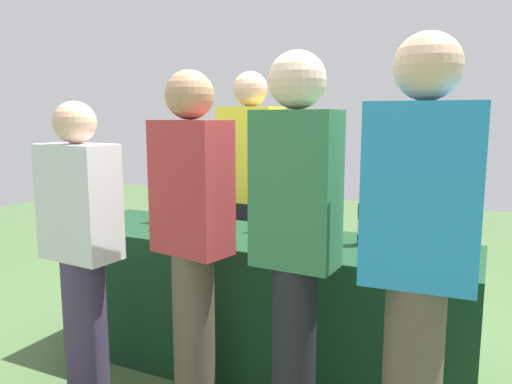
% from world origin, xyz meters
% --- Properties ---
extents(ground_plane, '(12.00, 12.00, 0.00)m').
position_xyz_m(ground_plane, '(0.00, 0.00, 0.00)').
color(ground_plane, '#476638').
extents(tasting_table, '(2.36, 0.66, 0.79)m').
position_xyz_m(tasting_table, '(0.00, 0.00, 0.40)').
color(tasting_table, '#14381E').
rests_on(tasting_table, ground_plane).
extents(wine_bottle_0, '(0.08, 0.08, 0.34)m').
position_xyz_m(wine_bottle_0, '(-0.67, 0.09, 0.92)').
color(wine_bottle_0, black).
rests_on(wine_bottle_0, tasting_table).
extents(wine_bottle_1, '(0.08, 0.08, 0.29)m').
position_xyz_m(wine_bottle_1, '(-0.54, 0.10, 0.90)').
color(wine_bottle_1, black).
rests_on(wine_bottle_1, tasting_table).
extents(wine_bottle_2, '(0.08, 0.08, 0.32)m').
position_xyz_m(wine_bottle_2, '(-0.27, 0.11, 0.91)').
color(wine_bottle_2, black).
rests_on(wine_bottle_2, tasting_table).
extents(wine_bottle_3, '(0.07, 0.07, 0.34)m').
position_xyz_m(wine_bottle_3, '(0.02, 0.14, 0.92)').
color(wine_bottle_3, black).
rests_on(wine_bottle_3, tasting_table).
extents(wine_bottle_4, '(0.08, 0.08, 0.33)m').
position_xyz_m(wine_bottle_4, '(0.27, 0.16, 0.92)').
color(wine_bottle_4, black).
rests_on(wine_bottle_4, tasting_table).
extents(wine_bottle_5, '(0.07, 0.07, 0.31)m').
position_xyz_m(wine_bottle_5, '(0.41, 0.17, 0.90)').
color(wine_bottle_5, black).
rests_on(wine_bottle_5, tasting_table).
extents(wine_bottle_6, '(0.07, 0.07, 0.32)m').
position_xyz_m(wine_bottle_6, '(0.59, 0.07, 0.91)').
color(wine_bottle_6, black).
rests_on(wine_bottle_6, tasting_table).
extents(wine_glass_0, '(0.07, 0.07, 0.13)m').
position_xyz_m(wine_glass_0, '(-0.57, -0.10, 0.88)').
color(wine_glass_0, silver).
rests_on(wine_glass_0, tasting_table).
extents(wine_glass_1, '(0.07, 0.07, 0.14)m').
position_xyz_m(wine_glass_1, '(-0.41, -0.07, 0.89)').
color(wine_glass_1, silver).
rests_on(wine_glass_1, tasting_table).
extents(wine_glass_2, '(0.07, 0.07, 0.15)m').
position_xyz_m(wine_glass_2, '(0.28, -0.10, 0.90)').
color(wine_glass_2, silver).
rests_on(wine_glass_2, tasting_table).
extents(wine_glass_3, '(0.07, 0.07, 0.14)m').
position_xyz_m(wine_glass_3, '(0.70, -0.09, 0.90)').
color(wine_glass_3, silver).
rests_on(wine_glass_3, tasting_table).
extents(server_pouring, '(0.44, 0.27, 1.76)m').
position_xyz_m(server_pouring, '(-0.34, 0.61, 0.96)').
color(server_pouring, black).
rests_on(server_pouring, ground_plane).
extents(guest_0, '(0.40, 0.24, 1.53)m').
position_xyz_m(guest_0, '(-0.64, -0.67, 0.83)').
color(guest_0, '#3F3351').
rests_on(guest_0, ground_plane).
extents(guest_1, '(0.40, 0.27, 1.67)m').
position_xyz_m(guest_1, '(-0.07, -0.54, 0.92)').
color(guest_1, brown).
rests_on(guest_1, ground_plane).
extents(guest_2, '(0.35, 0.23, 1.71)m').
position_xyz_m(guest_2, '(0.47, -0.60, 0.96)').
color(guest_2, black).
rests_on(guest_2, ground_plane).
extents(guest_3, '(0.41, 0.24, 1.74)m').
position_xyz_m(guest_3, '(0.96, -0.65, 0.96)').
color(guest_3, brown).
rests_on(guest_3, ground_plane).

